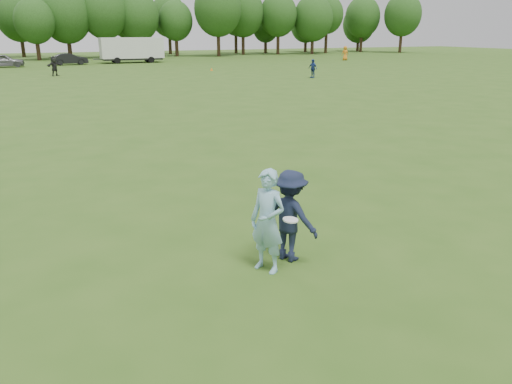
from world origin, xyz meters
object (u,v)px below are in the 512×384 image
field_cone (212,69)px  car_f (70,59)px  cargo_trailer (132,49)px  car_e (3,61)px  player_far_c (345,53)px  thrower (268,221)px  defender (290,216)px  player_far_d (54,66)px  player_far_b (313,68)px

field_cone → car_f: bearing=128.5°
field_cone → cargo_trailer: bearing=106.0°
car_e → cargo_trailer: 15.53m
player_far_c → field_cone: 25.96m
thrower → car_f: thrower is taller
defender → player_far_d: (-1.38, 44.01, 0.04)m
thrower → player_far_c: bearing=116.5°
player_far_d → car_f: (2.72, 16.14, -0.20)m
car_e → field_cone: size_ratio=15.04×
defender → cargo_trailer: (9.27, 61.14, 0.91)m
car_f → field_cone: size_ratio=14.15×
defender → car_f: defender is taller
car_f → cargo_trailer: 8.06m
thrower → cargo_trailer: (9.84, 61.37, 0.84)m
defender → field_cone: defender is taller
player_far_b → car_e: (-25.73, 26.37, -0.05)m
field_cone → player_far_c: bearing=23.2°
defender → thrower: bearing=84.4°
player_far_d → player_far_b: bearing=-57.1°
thrower → defender: (0.57, 0.23, -0.07)m
cargo_trailer → player_far_d: bearing=-121.9°
player_far_c → car_f: (-36.69, 5.92, -0.29)m
defender → cargo_trailer: bearing=-36.3°
car_e → player_far_d: bearing=-162.3°
thrower → field_cone: thrower is taller
player_far_c → thrower: bearing=61.2°
car_e → cargo_trailer: cargo_trailer is taller
car_f → defender: bearing=172.2°
player_far_d → cargo_trailer: size_ratio=0.20×
player_far_d → field_cone: size_ratio=6.00×
car_e → car_f: car_e is taller
player_far_b → field_cone: player_far_b is taller
defender → field_cone: (14.18, 43.99, -0.71)m
thrower → cargo_trailer: size_ratio=0.21×
player_far_c → cargo_trailer: bearing=-7.0°
car_e → car_f: bearing=-78.9°
player_far_b → player_far_d: player_far_d is taller
thrower → field_cone: (14.76, 44.22, -0.78)m
thrower → car_e: (-5.47, 58.95, -0.16)m
defender → car_f: 60.16m
player_far_b → defender: bearing=-47.9°
thrower → field_cone: bearing=133.4°
cargo_trailer → defender: bearing=-98.6°
player_far_c → field_cone: (-23.84, -10.24, -0.84)m
player_far_d → cargo_trailer: 20.19m
car_e → field_cone: car_e is taller
field_cone → cargo_trailer: cargo_trailer is taller
player_far_d → field_cone: player_far_d is taller
player_far_b → player_far_c: (18.33, 21.88, 0.17)m
player_far_c → car_e: (-44.07, 4.48, -0.22)m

